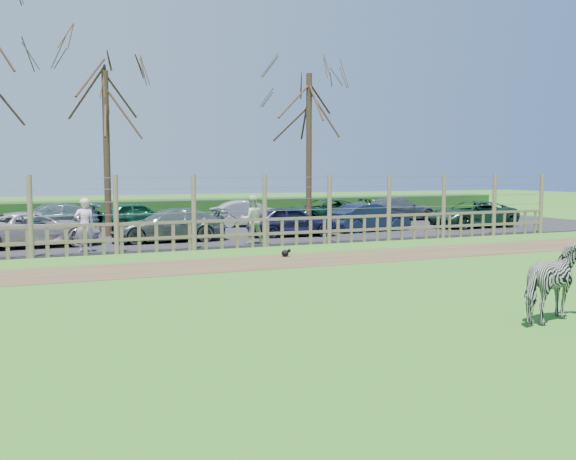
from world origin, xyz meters
name	(u,v)px	position (x,y,z in m)	size (l,w,h in m)	color
ground	(291,292)	(0.00, 0.00, 0.00)	(120.00, 120.00, 0.00)	#51A936
dirt_strip	(227,264)	(0.00, 4.50, 0.01)	(34.00, 2.80, 0.01)	brown
asphalt	(154,233)	(0.00, 14.50, 0.02)	(44.00, 13.00, 0.04)	#232326
hedge	(126,211)	(0.00, 21.50, 0.55)	(46.00, 2.00, 1.10)	#1E4716
fence	(194,226)	(0.00, 8.00, 0.80)	(30.16, 0.16, 2.50)	brown
tree_mid	(106,113)	(-2.00, 13.50, 4.87)	(4.80, 4.80, 6.83)	#3D2B1E
tree_right	(309,113)	(7.00, 14.00, 5.24)	(4.80, 4.80, 7.35)	#3D2B1E
zebra	(558,282)	(3.10, -4.38, 0.69)	(0.75, 1.64, 1.39)	gray
visitor_a	(84,225)	(-3.40, 8.65, 0.90)	(0.63, 0.41, 1.72)	silver
visitor_b	(252,220)	(2.30, 8.73, 0.90)	(0.84, 0.65, 1.72)	beige
crow	(286,253)	(2.13, 5.30, 0.12)	(0.30, 0.22, 0.24)	black
car_2	(36,229)	(-4.78, 10.88, 0.64)	(1.99, 4.32, 1.20)	#BEAFB7
car_3	(169,225)	(-0.23, 10.69, 0.64)	(1.68, 4.13, 1.20)	#566360
car_4	(292,221)	(4.68, 10.65, 0.64)	(1.42, 3.52, 1.20)	#1B1C40
car_5	(369,217)	(8.65, 11.36, 0.64)	(1.27, 3.64, 1.20)	#151E3C
car_6	(472,214)	(13.96, 11.13, 0.64)	(1.99, 4.32, 1.20)	#1C402C
car_9	(49,218)	(-4.10, 16.14, 0.64)	(1.68, 4.13, 1.20)	slate
car_10	(137,216)	(-0.38, 16.32, 0.64)	(1.42, 3.52, 1.20)	#165334
car_11	(250,213)	(4.72, 15.64, 0.64)	(1.27, 3.64, 1.20)	#BAB8C5
car_12	(323,211)	(8.60, 15.76, 0.64)	(1.99, 4.32, 1.20)	#164029
car_13	(399,209)	(13.28, 16.16, 0.64)	(1.68, 4.13, 1.20)	#505660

